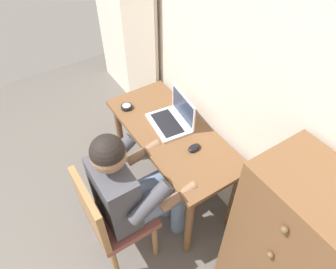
# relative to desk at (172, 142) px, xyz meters

# --- Properties ---
(wall_back) EXTENTS (4.80, 0.05, 2.50)m
(wall_back) POSITION_rel_desk_xyz_m (0.33, 0.34, 0.63)
(wall_back) COLOR beige
(wall_back) RESTS_ON ground_plane
(curtain_panel) EXTENTS (0.62, 0.03, 2.21)m
(curtain_panel) POSITION_rel_desk_xyz_m (-0.96, 0.27, 0.49)
(curtain_panel) COLOR #BCAD99
(curtain_panel) RESTS_ON ground_plane
(desk) EXTENTS (1.19, 0.54, 0.74)m
(desk) POSITION_rel_desk_xyz_m (0.00, 0.00, 0.00)
(desk) COLOR brown
(desk) RESTS_ON ground_plane
(dresser) EXTENTS (0.60, 0.45, 1.26)m
(dresser) POSITION_rel_desk_xyz_m (1.09, 0.07, 0.01)
(dresser) COLOR brown
(dresser) RESTS_ON ground_plane
(chair) EXTENTS (0.42, 0.40, 0.90)m
(chair) POSITION_rel_desk_xyz_m (0.26, -0.66, -0.11)
(chair) COLOR brown
(chair) RESTS_ON ground_plane
(person_seated) EXTENTS (0.53, 0.59, 1.21)m
(person_seated) POSITION_rel_desk_xyz_m (0.26, -0.48, 0.07)
(person_seated) COLOR #6B84AD
(person_seated) RESTS_ON ground_plane
(laptop) EXTENTS (0.37, 0.29, 0.24)m
(laptop) POSITION_rel_desk_xyz_m (-0.07, 0.06, 0.17)
(laptop) COLOR silver
(laptop) RESTS_ON desk
(computer_mouse) EXTENTS (0.07, 0.11, 0.03)m
(computer_mouse) POSITION_rel_desk_xyz_m (0.24, 0.03, 0.14)
(computer_mouse) COLOR black
(computer_mouse) RESTS_ON desk
(desk_clock) EXTENTS (0.09, 0.09, 0.03)m
(desk_clock) POSITION_rel_desk_xyz_m (-0.41, -0.16, 0.14)
(desk_clock) COLOR black
(desk_clock) RESTS_ON desk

